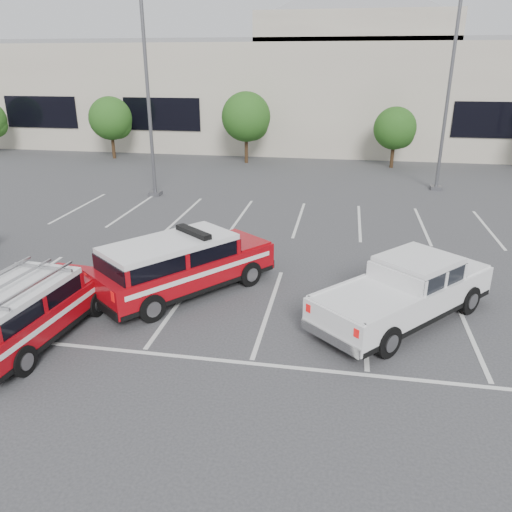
% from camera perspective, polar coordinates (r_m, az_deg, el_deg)
% --- Properties ---
extents(ground, '(120.00, 120.00, 0.00)m').
position_cam_1_polar(ground, '(14.49, 1.51, -6.06)').
color(ground, '#343437').
rests_on(ground, ground).
extents(stall_markings, '(23.00, 15.00, 0.01)m').
position_cam_1_polar(stall_markings, '(18.57, 3.61, 0.25)').
color(stall_markings, silver).
rests_on(stall_markings, ground).
extents(convention_building, '(60.00, 16.99, 13.20)m').
position_cam_1_polar(convention_building, '(44.68, 8.35, 18.56)').
color(convention_building, beige).
rests_on(convention_building, ground).
extents(tree_left, '(3.07, 3.07, 4.42)m').
position_cam_1_polar(tree_left, '(38.82, -16.13, 14.72)').
color(tree_left, '#3F2B19').
rests_on(tree_left, ground).
extents(tree_mid_left, '(3.37, 3.37, 4.85)m').
position_cam_1_polar(tree_mid_left, '(35.62, -0.98, 15.43)').
color(tree_mid_left, '#3F2B19').
rests_on(tree_mid_left, ground).
extents(tree_mid_right, '(2.77, 2.77, 3.99)m').
position_cam_1_polar(tree_mid_right, '(35.17, 15.72, 13.72)').
color(tree_mid_right, '#3F2B19').
rests_on(tree_mid_right, ground).
extents(light_pole_left, '(0.90, 0.60, 10.24)m').
position_cam_1_polar(light_pole_left, '(26.68, -12.24, 17.66)').
color(light_pole_left, '#59595E').
rests_on(light_pole_left, ground).
extents(light_pole_mid, '(0.90, 0.60, 10.24)m').
position_cam_1_polar(light_pole_mid, '(29.23, 21.14, 17.04)').
color(light_pole_mid, '#59595E').
rests_on(light_pole_mid, ground).
extents(fire_chief_suv, '(5.02, 5.61, 1.95)m').
position_cam_1_polar(fire_chief_suv, '(15.31, -8.42, -1.45)').
color(fire_chief_suv, maroon).
rests_on(fire_chief_suv, ground).
extents(white_pickup, '(5.22, 5.53, 1.74)m').
position_cam_1_polar(white_pickup, '(14.22, 16.62, -4.46)').
color(white_pickup, silver).
rests_on(white_pickup, ground).
extents(ladder_suv, '(2.25, 4.78, 1.82)m').
position_cam_1_polar(ladder_suv, '(13.88, -24.47, -6.05)').
color(ladder_suv, maroon).
rests_on(ladder_suv, ground).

